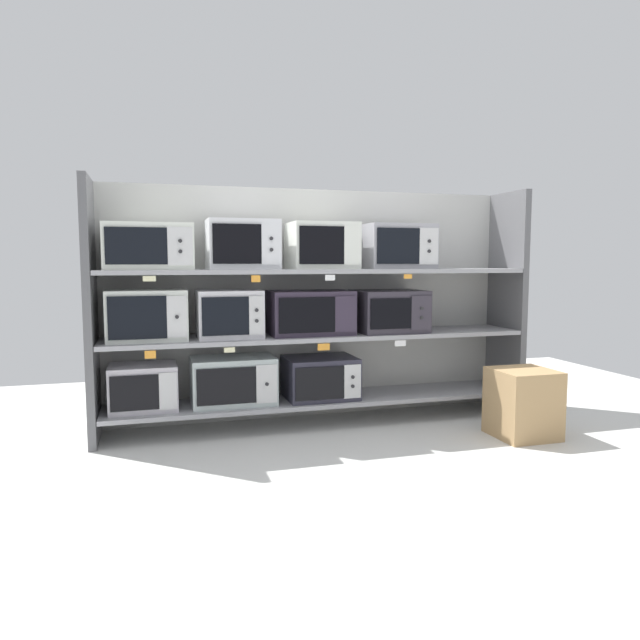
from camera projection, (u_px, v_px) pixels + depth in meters
name	position (u px, v px, depth m)	size (l,w,h in m)	color
ground	(370.00, 472.00, 3.26)	(6.98, 6.00, 0.02)	silver
back_panel	(310.00, 304.00, 4.37)	(3.18, 0.04, 1.69)	#B2B2AD
upright_left	(91.00, 312.00, 3.71)	(0.05, 0.47, 1.69)	#5B5B5E
upright_right	(507.00, 302.00, 4.55)	(0.05, 0.47, 1.69)	#5B5B5E
shelf_0	(320.00, 399.00, 4.20)	(2.98, 0.47, 0.03)	#99999E
microwave_0	(143.00, 387.00, 3.84)	(0.43, 0.34, 0.30)	silver
microwave_1	(233.00, 380.00, 4.00)	(0.57, 0.37, 0.32)	#B1BFBE
microwave_2	(320.00, 377.00, 4.18)	(0.50, 0.41, 0.29)	#2B2A38
shelf_1	(320.00, 336.00, 4.15)	(2.98, 0.47, 0.03)	#99999E
microwave_3	(147.00, 315.00, 3.80)	(0.51, 0.35, 0.33)	silver
microwave_4	(229.00, 314.00, 3.95)	(0.43, 0.35, 0.32)	silver
microwave_5	(310.00, 313.00, 4.11)	(0.58, 0.37, 0.31)	#32293A
microwave_6	(389.00, 311.00, 4.28)	(0.49, 0.43, 0.30)	#332F38
price_tag_0	(150.00, 355.00, 3.60)	(0.07, 0.00, 0.05)	orange
price_tag_1	(230.00, 350.00, 3.74)	(0.07, 0.00, 0.03)	beige
price_tag_2	(324.00, 347.00, 3.92)	(0.08, 0.00, 0.05)	orange
price_tag_3	(400.00, 343.00, 4.07)	(0.08, 0.00, 0.04)	white
shelf_2	(320.00, 271.00, 4.11)	(2.98, 0.47, 0.03)	#99999E
microwave_7	(149.00, 247.00, 3.76)	(0.55, 0.44, 0.30)	silver
microwave_8	(242.00, 245.00, 3.93)	(0.47, 0.37, 0.33)	silver
microwave_9	(322.00, 246.00, 4.09)	(0.46, 0.38, 0.32)	silver
microwave_10	(397.00, 247.00, 4.25)	(0.49, 0.36, 0.32)	#9D9CA3
price_tag_4	(149.00, 279.00, 3.56)	(0.08, 0.00, 0.03)	beige
price_tag_5	(256.00, 279.00, 3.74)	(0.06, 0.00, 0.04)	orange
price_tag_6	(330.00, 278.00, 3.88)	(0.07, 0.00, 0.04)	white
price_tag_7	(408.00, 276.00, 4.04)	(0.06, 0.00, 0.03)	orange
shipping_carton	(523.00, 403.00, 3.87)	(0.38, 0.38, 0.45)	tan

